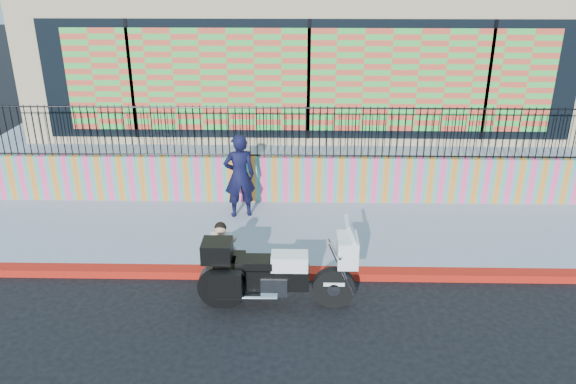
{
  "coord_description": "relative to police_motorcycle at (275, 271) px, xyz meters",
  "views": [
    {
      "loc": [
        -0.2,
        -9.08,
        5.44
      ],
      "look_at": [
        -0.42,
        1.2,
        1.21
      ],
      "focal_mm": 35.0,
      "sensor_mm": 36.0,
      "label": 1
    }
  ],
  "objects": [
    {
      "name": "police_motorcycle",
      "position": [
        0.0,
        0.0,
        0.0
      ],
      "size": [
        2.61,
        0.86,
        1.62
      ],
      "color": "black",
      "rests_on": "ground"
    },
    {
      "name": "sidewalk",
      "position": [
        0.6,
        2.61,
        -0.61
      ],
      "size": [
        16.0,
        3.0,
        0.15
      ],
      "primitive_type": "cube",
      "color": "gray",
      "rests_on": "ground"
    },
    {
      "name": "mural_wall",
      "position": [
        0.6,
        4.21,
        0.02
      ],
      "size": [
        16.0,
        0.2,
        1.1
      ],
      "primitive_type": "cube",
      "color": "#FF4385",
      "rests_on": "sidewalk"
    },
    {
      "name": "seated_man",
      "position": [
        -1.02,
        0.85,
        -0.23
      ],
      "size": [
        0.54,
        0.71,
        1.06
      ],
      "color": "navy",
      "rests_on": "ground"
    },
    {
      "name": "ground",
      "position": [
        0.6,
        0.96,
        -0.68
      ],
      "size": [
        90.0,
        90.0,
        0.0
      ],
      "primitive_type": "plane",
      "color": "black",
      "rests_on": "ground"
    },
    {
      "name": "elevated_platform",
      "position": [
        0.6,
        9.31,
        -0.06
      ],
      "size": [
        16.0,
        10.0,
        1.25
      ],
      "primitive_type": "cube",
      "color": "gray",
      "rests_on": "ground"
    },
    {
      "name": "police_officer",
      "position": [
        -0.91,
        3.35,
        0.41
      ],
      "size": [
        0.78,
        0.62,
        1.89
      ],
      "primitive_type": "imported",
      "rotation": [
        0.0,
        0.0,
        3.4
      ],
      "color": "black",
      "rests_on": "sidewalk"
    },
    {
      "name": "metal_fence",
      "position": [
        0.6,
        4.21,
        1.17
      ],
      "size": [
        15.8,
        0.04,
        1.2
      ],
      "primitive_type": null,
      "color": "black",
      "rests_on": "mural_wall"
    },
    {
      "name": "storefront_building",
      "position": [
        0.6,
        9.09,
        2.57
      ],
      "size": [
        14.0,
        8.06,
        4.0
      ],
      "color": "tan",
      "rests_on": "elevated_platform"
    },
    {
      "name": "red_curb",
      "position": [
        0.6,
        0.96,
        -0.61
      ],
      "size": [
        16.0,
        0.3,
        0.15
      ],
      "primitive_type": "cube",
      "color": "#9D230B",
      "rests_on": "ground"
    }
  ]
}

